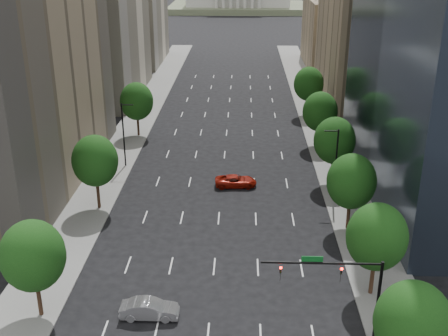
# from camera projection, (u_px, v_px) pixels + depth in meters

# --- Properties ---
(sidewalk_left) EXTENTS (6.00, 200.00, 0.15)m
(sidewalk_left) POSITION_uv_depth(u_px,v_px,m) (103.00, 180.00, 72.24)
(sidewalk_left) COLOR slate
(sidewalk_left) RESTS_ON ground
(sidewalk_right) EXTENTS (6.00, 200.00, 0.15)m
(sidewalk_right) POSITION_uv_depth(u_px,v_px,m) (343.00, 183.00, 71.26)
(sidewalk_right) COLOR slate
(sidewalk_right) RESTS_ON ground
(midrise_cream_left) EXTENTS (14.00, 30.00, 35.00)m
(midrise_cream_left) POSITION_uv_depth(u_px,v_px,m) (99.00, 5.00, 105.68)
(midrise_cream_left) COLOR beige
(midrise_cream_left) RESTS_ON ground
(filler_left) EXTENTS (14.00, 26.00, 18.00)m
(filler_left) POSITION_uv_depth(u_px,v_px,m) (134.00, 26.00, 139.42)
(filler_left) COLOR beige
(filler_left) RESTS_ON ground
(parking_tan_right) EXTENTS (14.00, 30.00, 30.00)m
(parking_tan_right) POSITION_uv_depth(u_px,v_px,m) (366.00, 22.00, 102.28)
(parking_tan_right) COLOR #8C7759
(parking_tan_right) RESTS_ON ground
(filler_right) EXTENTS (14.00, 26.00, 16.00)m
(filler_right) POSITION_uv_depth(u_px,v_px,m) (336.00, 33.00, 135.45)
(filler_right) COLOR #8C7759
(filler_right) RESTS_ON ground
(tree_right_0) EXTENTS (5.20, 5.20, 8.39)m
(tree_right_0) POSITION_uv_depth(u_px,v_px,m) (413.00, 323.00, 36.93)
(tree_right_0) COLOR #382316
(tree_right_0) RESTS_ON ground
(tree_right_1) EXTENTS (5.20, 5.20, 8.75)m
(tree_right_1) POSITION_uv_depth(u_px,v_px,m) (377.00, 237.00, 46.97)
(tree_right_1) COLOR #382316
(tree_right_1) RESTS_ON ground
(tree_right_2) EXTENTS (5.20, 5.20, 8.61)m
(tree_right_2) POSITION_uv_depth(u_px,v_px,m) (351.00, 181.00, 58.12)
(tree_right_2) COLOR #382316
(tree_right_2) RESTS_ON ground
(tree_right_3) EXTENTS (5.20, 5.20, 8.89)m
(tree_right_3) POSITION_uv_depth(u_px,v_px,m) (334.00, 141.00, 69.10)
(tree_right_3) COLOR #382316
(tree_right_3) RESTS_ON ground
(tree_right_4) EXTENTS (5.20, 5.20, 8.46)m
(tree_right_4) POSITION_uv_depth(u_px,v_px,m) (320.00, 112.00, 82.21)
(tree_right_4) COLOR #382316
(tree_right_4) RESTS_ON ground
(tree_right_5) EXTENTS (5.20, 5.20, 8.75)m
(tree_right_5) POSITION_uv_depth(u_px,v_px,m) (309.00, 84.00, 96.89)
(tree_right_5) COLOR #382316
(tree_right_5) RESTS_ON ground
(tree_left_0) EXTENTS (5.20, 5.20, 8.75)m
(tree_left_0) POSITION_uv_depth(u_px,v_px,m) (33.00, 256.00, 44.15)
(tree_left_0) COLOR #382316
(tree_left_0) RESTS_ON ground
(tree_left_1) EXTENTS (5.20, 5.20, 8.97)m
(tree_left_1) POSITION_uv_depth(u_px,v_px,m) (95.00, 161.00, 62.56)
(tree_left_1) COLOR #382316
(tree_left_1) RESTS_ON ground
(tree_left_2) EXTENTS (5.20, 5.20, 8.68)m
(tree_left_2) POSITION_uv_depth(u_px,v_px,m) (137.00, 101.00, 86.71)
(tree_left_2) COLOR #382316
(tree_left_2) RESTS_ON ground
(streetlight_rn) EXTENTS (1.70, 0.20, 9.00)m
(streetlight_rn) POSITION_uv_depth(u_px,v_px,m) (335.00, 163.00, 64.89)
(streetlight_rn) COLOR black
(streetlight_rn) RESTS_ON ground
(streetlight_ln) EXTENTS (1.70, 0.20, 9.00)m
(streetlight_ln) POSITION_uv_depth(u_px,v_px,m) (124.00, 133.00, 74.99)
(streetlight_ln) COLOR black
(streetlight_ln) RESTS_ON ground
(traffic_signal) EXTENTS (9.12, 0.40, 7.38)m
(traffic_signal) POSITION_uv_depth(u_px,v_px,m) (347.00, 282.00, 41.74)
(traffic_signal) COLOR black
(traffic_signal) RESTS_ON ground
(foothills) EXTENTS (720.00, 413.00, 263.00)m
(foothills) POSITION_uv_depth(u_px,v_px,m) (274.00, 9.00, 583.75)
(foothills) COLOR olive
(foothills) RESTS_ON ground
(car_silver) EXTENTS (4.86, 1.73, 1.60)m
(car_silver) POSITION_uv_depth(u_px,v_px,m) (150.00, 309.00, 45.83)
(car_silver) COLOR gray
(car_silver) RESTS_ON ground
(car_red_far) EXTENTS (5.39, 2.76, 1.46)m
(car_red_far) POSITION_uv_depth(u_px,v_px,m) (236.00, 181.00, 70.37)
(car_red_far) COLOR #9B180B
(car_red_far) RESTS_ON ground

